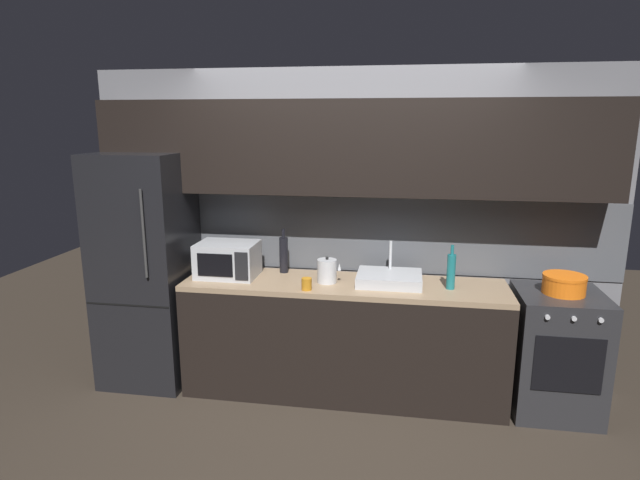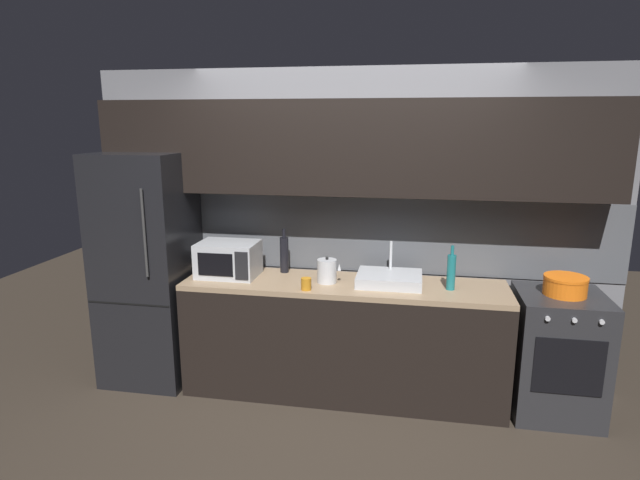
% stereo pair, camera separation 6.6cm
% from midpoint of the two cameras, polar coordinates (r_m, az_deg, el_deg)
% --- Properties ---
extents(ground_plane, '(10.00, 10.00, 0.00)m').
position_cam_midpoint_polar(ground_plane, '(3.57, 0.87, -23.02)').
color(ground_plane, '#2D261E').
extents(back_wall, '(4.18, 0.44, 2.50)m').
position_cam_midpoint_polar(back_wall, '(4.12, 3.72, 5.22)').
color(back_wall, slate).
rests_on(back_wall, ground).
extents(counter_run, '(2.44, 0.60, 0.90)m').
position_cam_midpoint_polar(counter_run, '(4.13, 3.00, -10.63)').
color(counter_run, black).
rests_on(counter_run, ground).
extents(refrigerator, '(0.68, 0.69, 1.86)m').
position_cam_midpoint_polar(refrigerator, '(4.45, -17.83, -2.97)').
color(refrigerator, black).
rests_on(refrigerator, ground).
extents(oven_range, '(0.60, 0.62, 0.90)m').
position_cam_midpoint_polar(oven_range, '(4.24, 24.81, -11.21)').
color(oven_range, '#232326').
rests_on(oven_range, ground).
extents(microwave, '(0.46, 0.35, 0.27)m').
position_cam_midpoint_polar(microwave, '(4.16, -9.52, -2.07)').
color(microwave, '#A8AAAF').
rests_on(microwave, counter_run).
extents(sink_basin, '(0.48, 0.38, 0.30)m').
position_cam_midpoint_polar(sink_basin, '(3.96, 8.04, -4.20)').
color(sink_basin, '#ADAFB5').
rests_on(sink_basin, counter_run).
extents(kettle, '(0.18, 0.15, 0.20)m').
position_cam_midpoint_polar(kettle, '(3.95, 1.26, -3.39)').
color(kettle, '#B7BABF').
rests_on(kettle, counter_run).
extents(wine_bottle_teal, '(0.06, 0.06, 0.33)m').
position_cam_midpoint_polar(wine_bottle_teal, '(3.90, 14.59, -3.36)').
color(wine_bottle_teal, '#19666B').
rests_on(wine_bottle_teal, counter_run).
extents(wine_bottle_dark, '(0.07, 0.07, 0.36)m').
position_cam_midpoint_polar(wine_bottle_dark, '(4.21, -3.47, -1.55)').
color(wine_bottle_dark, black).
rests_on(wine_bottle_dark, counter_run).
extents(mug_amber, '(0.07, 0.07, 0.09)m').
position_cam_midpoint_polar(mug_amber, '(3.79, -1.02, -4.81)').
color(mug_amber, '#B27019').
rests_on(mug_amber, counter_run).
extents(cooking_pot, '(0.30, 0.30, 0.14)m').
position_cam_midpoint_polar(cooking_pot, '(4.07, 25.60, -4.50)').
color(cooking_pot, orange).
rests_on(cooking_pot, oven_range).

